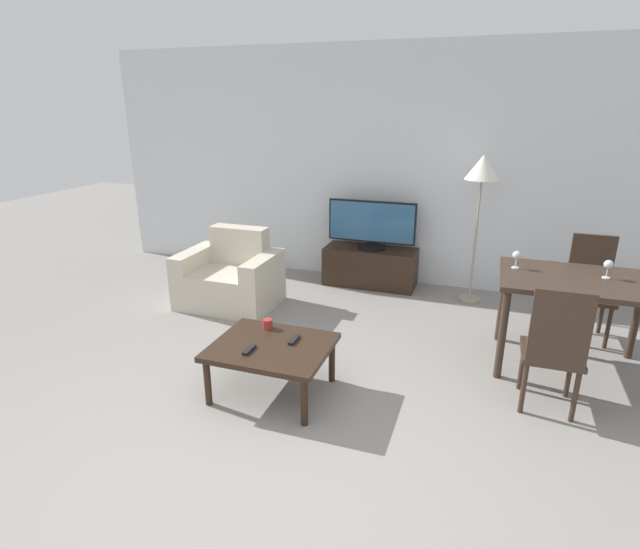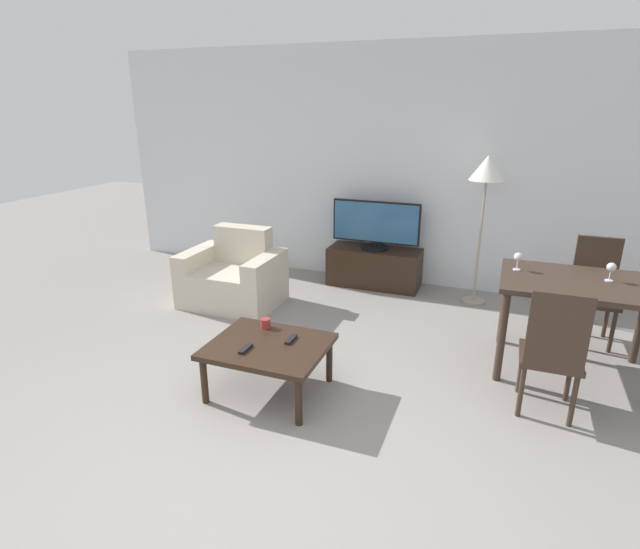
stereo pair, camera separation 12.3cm
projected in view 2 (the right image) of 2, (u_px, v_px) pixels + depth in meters
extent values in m
plane|color=gray|center=(237.00, 491.00, 2.80)|extent=(18.00, 18.00, 0.00)
cube|color=silver|center=(398.00, 168.00, 5.71)|extent=(7.24, 0.06, 2.70)
cube|color=beige|center=(233.00, 286.00, 5.35)|extent=(0.63, 0.75, 0.39)
cube|color=beige|center=(243.00, 244.00, 5.47)|extent=(0.63, 0.20, 0.40)
cube|color=beige|center=(200.00, 274.00, 5.46)|extent=(0.18, 0.75, 0.57)
cube|color=beige|center=(266.00, 283.00, 5.19)|extent=(0.18, 0.75, 0.57)
cube|color=black|center=(374.00, 267.00, 5.88)|extent=(1.07, 0.43, 0.45)
cylinder|color=black|center=(375.00, 248.00, 5.80)|extent=(0.32, 0.32, 0.03)
cylinder|color=black|center=(375.00, 244.00, 5.79)|extent=(0.04, 0.04, 0.05)
cube|color=black|center=(376.00, 222.00, 5.70)|extent=(1.02, 0.04, 0.48)
cube|color=#2D5B84|center=(375.00, 222.00, 5.68)|extent=(0.98, 0.01, 0.44)
cube|color=black|center=(268.00, 346.00, 3.64)|extent=(0.85, 0.71, 0.04)
cylinder|color=black|center=(204.00, 381.00, 3.57)|extent=(0.05, 0.05, 0.36)
cylinder|color=black|center=(299.00, 401.00, 3.32)|extent=(0.05, 0.05, 0.36)
cylinder|color=black|center=(245.00, 345.00, 4.10)|extent=(0.05, 0.05, 0.36)
cylinder|color=black|center=(329.00, 360.00, 3.85)|extent=(0.05, 0.05, 0.36)
cube|color=#38281E|center=(582.00, 283.00, 3.81)|extent=(1.17, 0.82, 0.04)
cylinder|color=#38281E|center=(502.00, 337.00, 3.80)|extent=(0.06, 0.06, 0.73)
cylinder|color=#38281E|center=(504.00, 304.00, 4.42)|extent=(0.06, 0.06, 0.73)
cube|color=#38281E|center=(550.00, 357.00, 3.43)|extent=(0.40, 0.40, 0.04)
cylinder|color=#38281E|center=(521.00, 369.00, 3.69)|extent=(0.04, 0.04, 0.39)
cylinder|color=#38281E|center=(569.00, 377.00, 3.58)|extent=(0.04, 0.04, 0.39)
cylinder|color=#38281E|center=(521.00, 391.00, 3.41)|extent=(0.04, 0.04, 0.39)
cylinder|color=#38281E|center=(573.00, 401.00, 3.30)|extent=(0.04, 0.04, 0.39)
cube|color=#38281E|center=(558.00, 332.00, 3.18)|extent=(0.37, 0.04, 0.52)
cube|color=#38281E|center=(593.00, 300.00, 4.42)|extent=(0.40, 0.40, 0.04)
cylinder|color=#38281E|center=(571.00, 326.00, 4.40)|extent=(0.04, 0.04, 0.39)
cylinder|color=#38281E|center=(612.00, 332.00, 4.29)|extent=(0.04, 0.04, 0.39)
cylinder|color=#38281E|center=(568.00, 313.00, 4.68)|extent=(0.04, 0.04, 0.39)
cylinder|color=#38281E|center=(607.00, 318.00, 4.58)|extent=(0.04, 0.04, 0.39)
cube|color=#38281E|center=(596.00, 265.00, 4.49)|extent=(0.37, 0.04, 0.52)
cylinder|color=gray|center=(473.00, 301.00, 5.44)|extent=(0.24, 0.24, 0.02)
cylinder|color=gray|center=(480.00, 242.00, 5.23)|extent=(0.02, 0.02, 1.30)
cone|color=white|center=(488.00, 168.00, 4.98)|extent=(0.35, 0.35, 0.25)
cube|color=black|center=(291.00, 339.00, 3.68)|extent=(0.04, 0.15, 0.02)
cube|color=black|center=(246.00, 349.00, 3.54)|extent=(0.04, 0.15, 0.02)
cylinder|color=maroon|center=(266.00, 323.00, 3.89)|extent=(0.08, 0.08, 0.08)
cylinder|color=silver|center=(517.00, 270.00, 4.05)|extent=(0.06, 0.06, 0.01)
cylinder|color=silver|center=(517.00, 265.00, 4.04)|extent=(0.01, 0.01, 0.07)
sphere|color=silver|center=(518.00, 257.00, 4.01)|extent=(0.07, 0.07, 0.07)
cylinder|color=silver|center=(609.00, 281.00, 3.80)|extent=(0.06, 0.06, 0.01)
cylinder|color=silver|center=(610.00, 276.00, 3.78)|extent=(0.01, 0.01, 0.07)
sphere|color=silver|center=(611.00, 267.00, 3.76)|extent=(0.07, 0.07, 0.07)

